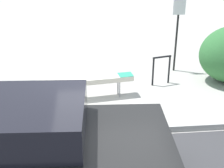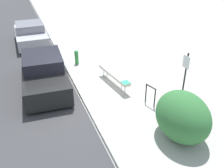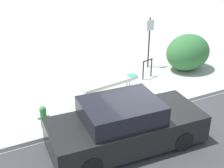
{
  "view_description": "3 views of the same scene",
  "coord_description": "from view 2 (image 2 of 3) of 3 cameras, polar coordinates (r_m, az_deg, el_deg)",
  "views": [
    {
      "loc": [
        -0.61,
        -5.49,
        3.58
      ],
      "look_at": [
        -0.0,
        0.87,
        0.73
      ],
      "focal_mm": 50.0,
      "sensor_mm": 36.0,
      "label": 1
    },
    {
      "loc": [
        8.79,
        -2.08,
        5.57
      ],
      "look_at": [
        0.68,
        1.07,
        0.76
      ],
      "focal_mm": 40.0,
      "sensor_mm": 36.0,
      "label": 2
    },
    {
      "loc": [
        -5.17,
        -7.79,
        5.6
      ],
      "look_at": [
        -0.95,
        0.76,
        0.94
      ],
      "focal_mm": 50.0,
      "sensor_mm": 36.0,
      "label": 3
    }
  ],
  "objects": [
    {
      "name": "parked_car_far",
      "position": [
        17.17,
        -18.06,
        10.75
      ],
      "size": [
        3.85,
        1.89,
        1.31
      ],
      "rotation": [
        0.0,
        0.0,
        -0.0
      ],
      "color": "black",
      "rests_on": "ground_plane"
    },
    {
      "name": "parked_car_near",
      "position": [
        11.48,
        -15.27,
        2.53
      ],
      "size": [
        4.53,
        2.07,
        1.46
      ],
      "rotation": [
        0.0,
        0.0,
        -0.06
      ],
      "color": "black",
      "rests_on": "ground_plane"
    },
    {
      "name": "fire_hydrant",
      "position": [
        13.53,
        -8.1,
        6.2
      ],
      "size": [
        0.36,
        0.22,
        0.77
      ],
      "color": "#338C3F",
      "rests_on": "ground_plane"
    },
    {
      "name": "sign_post",
      "position": [
        9.53,
        16.25,
        1.65
      ],
      "size": [
        0.36,
        0.08,
        2.3
      ],
      "color": "black",
      "rests_on": "ground_plane"
    },
    {
      "name": "ground_plane",
      "position": [
        10.61,
        -6.71,
        -2.94
      ],
      "size": [
        60.0,
        60.0,
        0.0
      ],
      "primitive_type": "plane",
      "color": "#ADAAA3"
    },
    {
      "name": "curb",
      "position": [
        10.58,
        -6.73,
        -2.64
      ],
      "size": [
        60.0,
        0.2,
        0.13
      ],
      "color": "#A8A8A3",
      "rests_on": "ground_plane"
    },
    {
      "name": "bike_rack",
      "position": [
        9.93,
        8.78,
        -2.13
      ],
      "size": [
        0.54,
        0.19,
        0.83
      ],
      "rotation": [
        0.0,
        0.0,
        0.26
      ],
      "color": "black",
      "rests_on": "ground_plane"
    },
    {
      "name": "bench",
      "position": [
        11.27,
        0.45,
        2.15
      ],
      "size": [
        2.38,
        0.65,
        0.57
      ],
      "rotation": [
        0.0,
        0.0,
        0.14
      ],
      "color": "#99999E",
      "rests_on": "ground_plane"
    },
    {
      "name": "shrub_hedge",
      "position": [
        8.33,
        15.82,
        -7.17
      ],
      "size": [
        2.04,
        1.59,
        1.62
      ],
      "color": "#337038",
      "rests_on": "ground_plane"
    }
  ]
}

